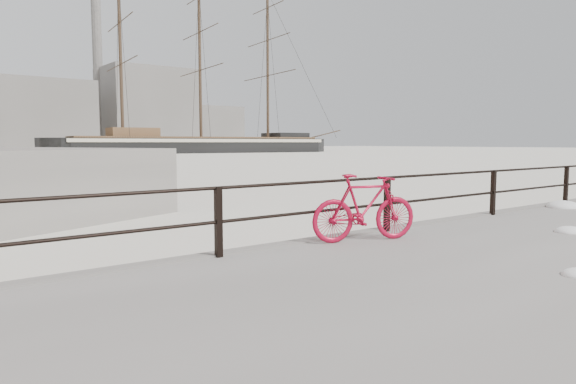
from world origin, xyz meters
TOP-DOWN VIEW (x-y plane):
  - ground at (0.00, 0.00)m, footprint 400.00×400.00m
  - guardrail at (0.00, -0.15)m, footprint 28.00×0.10m
  - bicycle at (-1.02, -0.57)m, footprint 1.83×0.84m
  - snow_mounds at (2.54, -1.77)m, footprint 19.47×3.74m
  - barque_black at (39.36, 81.40)m, footprint 65.92×27.45m
  - industrial_west at (20.00, 140.00)m, footprint 32.00×18.00m
  - industrial_mid at (55.00, 145.00)m, footprint 26.00×20.00m
  - industrial_east at (78.00, 150.00)m, footprint 20.00×16.00m
  - smokestack at (42.00, 150.00)m, footprint 2.80×2.80m

SIDE VIEW (x-z plane):
  - ground at x=0.00m, z-range 0.00..0.00m
  - barque_black at x=39.36m, z-range -17.99..17.99m
  - snow_mounds at x=2.54m, z-range 0.33..0.67m
  - guardrail at x=0.00m, z-range 0.35..1.35m
  - bicycle at x=-1.02m, z-range 0.35..1.46m
  - industrial_east at x=78.00m, z-range 0.00..14.00m
  - industrial_west at x=20.00m, z-range 0.00..18.00m
  - industrial_mid at x=55.00m, z-range 0.00..24.00m
  - smokestack at x=42.00m, z-range 0.00..44.00m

